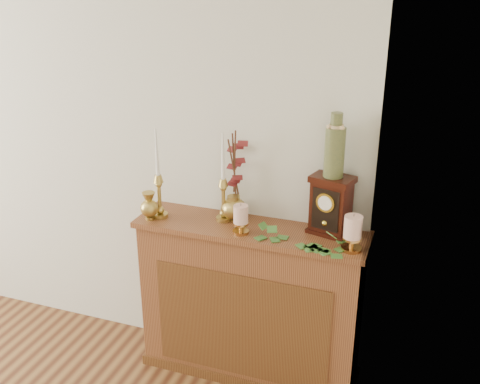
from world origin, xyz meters
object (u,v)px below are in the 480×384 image
at_px(candlestick_left, 159,189).
at_px(bud_vase, 149,206).
at_px(candlestick_center, 223,193).
at_px(mantel_clock, 331,206).
at_px(ginger_jar, 236,177).
at_px(ceramic_vase, 335,149).

distance_m(candlestick_left, bud_vase, 0.11).
bearing_deg(candlestick_center, mantel_clock, 4.09).
bearing_deg(ginger_jar, ceramic_vase, -2.37).
distance_m(ginger_jar, ceramic_vase, 0.56).
xyz_separation_m(candlestick_center, bud_vase, (-0.38, -0.12, -0.08)).
height_order(mantel_clock, ceramic_vase, ceramic_vase).
relative_size(candlestick_center, ceramic_vase, 1.51).
height_order(ginger_jar, ceramic_vase, ceramic_vase).
bearing_deg(ceramic_vase, ginger_jar, 177.63).
relative_size(candlestick_left, ceramic_vase, 1.55).
distance_m(candlestick_left, ceramic_vase, 0.96).
distance_m(candlestick_center, ginger_jar, 0.11).
xyz_separation_m(candlestick_left, candlestick_center, (0.34, 0.08, -0.00)).
xyz_separation_m(candlestick_left, ceramic_vase, (0.90, 0.12, 0.29)).
height_order(candlestick_center, ceramic_vase, ceramic_vase).
height_order(ginger_jar, mantel_clock, ginger_jar).
distance_m(candlestick_center, mantel_clock, 0.57).
distance_m(ginger_jar, mantel_clock, 0.52).
height_order(candlestick_left, candlestick_center, candlestick_left).
height_order(bud_vase, ceramic_vase, ceramic_vase).
height_order(candlestick_center, ginger_jar, ginger_jar).
height_order(bud_vase, ginger_jar, ginger_jar).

